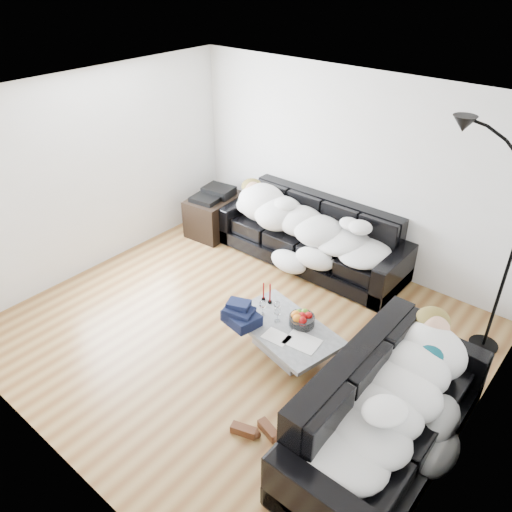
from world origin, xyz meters
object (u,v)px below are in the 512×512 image
Objects in this scene: sofa_right at (389,411)px; stereo at (214,193)px; av_cabinet at (215,214)px; candle_right at (270,294)px; coffee_table at (284,339)px; sleeper_back at (310,222)px; wine_glass_c at (277,315)px; shoes at (255,430)px; candle_left at (263,292)px; wine_glass_a at (277,308)px; sofa_back at (311,234)px; sleeper_right at (392,395)px; wine_glass_b at (262,308)px; fruit_bowl at (302,318)px; floor_lamp at (509,265)px.

stereo is at bearing 63.78° from sofa_right.
candle_right is at bearing -36.37° from av_cabinet.
sleeper_back is at bearing 116.87° from coffee_table.
stereo is at bearing 147.85° from wine_glass_c.
candle_left is at bearing 119.59° from shoes.
stereo is (-2.28, 1.39, 0.22)m from wine_glass_a.
sofa_back is at bearing 2.72° from av_cabinet.
sleeper_back is 1.93m from coffee_table.
sofa_back is 1.39× the size of sleeper_right.
wine_glass_b is (0.54, -1.72, 0.00)m from sofa_back.
fruit_bowl is at bearing -58.56° from sofa_back.
sleeper_back is at bearing 107.74° from candle_right.
candle_left is 2.38m from av_cabinet.
av_cabinet is (-2.36, 1.48, -0.15)m from wine_glass_c.
sofa_back is 3.13m from sleeper_right.
fruit_bowl and wine_glass_a have the same top height.
floor_lamp is (2.51, -0.17, 0.43)m from sleeper_back.
sofa_back is 1.74m from wine_glass_a.
wine_glass_c is at bearing -37.18° from av_cabinet.
av_cabinet is 1.95× the size of stereo.
wine_glass_b is at bearing -72.21° from sleeper_back.
coffee_table is at bearing -63.81° from sofa_back.
sofa_right is 5.14× the size of stereo.
wine_glass_a is 0.96× the size of wine_glass_c.
floor_lamp reaches higher than candle_right.
shoes is 3.90m from av_cabinet.
av_cabinet reaches higher than candle_left.
av_cabinet is 0.36m from stereo.
sleeper_back is 1.18× the size of sleeper_right.
sleeper_back is 12.17× the size of wine_glass_b.
sleeper_right is at bearing -31.25° from av_cabinet.
sofa_right is 2.64× the size of av_cabinet.
sleeper_back reaches higher than candle_left.
av_cabinet reaches higher than wine_glass_c.
wine_glass_a is at bearing -67.96° from sofa_back.
sofa_right is at bearing -43.37° from sofa_back.
sleeper_right is at bearing -18.73° from candle_left.
sofa_right is 0.99× the size of sleeper_back.
stereo is at bearing 145.33° from wine_glass_b.
sofa_right reaches higher than av_cabinet.
wine_glass_c is at bearing -151.37° from fruit_bowl.
av_cabinet is at bearing -176.70° from floor_lamp.
sleeper_right is 6.96× the size of fruit_bowl.
av_cabinet is (-2.48, 1.50, 0.12)m from coffee_table.
sofa_right is 1.17× the size of sleeper_right.
coffee_table is 4.69× the size of candle_right.
sofa_right reaches higher than candle_right.
floor_lamp is (1.97, 1.51, 0.64)m from wine_glass_b.
candle_right is (-0.27, 0.21, 0.04)m from wine_glass_c.
sofa_right is at bearing -31.25° from av_cabinet.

